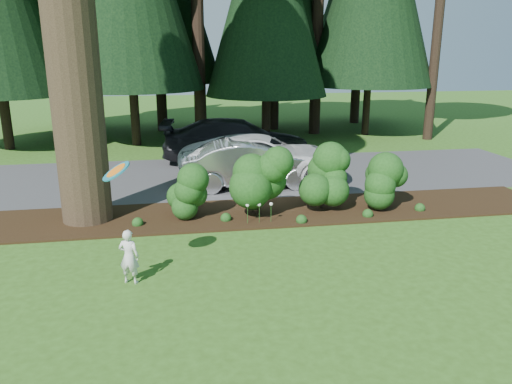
{
  "coord_description": "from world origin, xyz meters",
  "views": [
    {
      "loc": [
        -2.37,
        -9.31,
        4.26
      ],
      "look_at": [
        -0.65,
        0.87,
        1.3
      ],
      "focal_mm": 35.0,
      "sensor_mm": 36.0,
      "label": 1
    }
  ],
  "objects_px": {
    "car_silver_wagon": "(251,164)",
    "frisbee": "(116,171)",
    "child": "(129,257)",
    "car_dark_suv": "(237,141)",
    "car_white_suv": "(263,158)"
  },
  "relations": [
    {
      "from": "car_dark_suv",
      "to": "child",
      "type": "distance_m",
      "value": 10.55
    },
    {
      "from": "car_silver_wagon",
      "to": "car_dark_suv",
      "type": "relative_size",
      "value": 0.78
    },
    {
      "from": "car_silver_wagon",
      "to": "child",
      "type": "xyz_separation_m",
      "value": [
        -3.34,
        -6.33,
        -0.23
      ]
    },
    {
      "from": "car_silver_wagon",
      "to": "car_dark_suv",
      "type": "height_order",
      "value": "car_dark_suv"
    },
    {
      "from": "car_white_suv",
      "to": "frisbee",
      "type": "relative_size",
      "value": 10.04
    },
    {
      "from": "car_white_suv",
      "to": "car_dark_suv",
      "type": "bearing_deg",
      "value": 17.41
    },
    {
      "from": "car_silver_wagon",
      "to": "child",
      "type": "bearing_deg",
      "value": 151.28
    },
    {
      "from": "car_silver_wagon",
      "to": "frisbee",
      "type": "bearing_deg",
      "value": 151.14
    },
    {
      "from": "car_white_suv",
      "to": "car_dark_suv",
      "type": "distance_m",
      "value": 3.08
    },
    {
      "from": "child",
      "to": "frisbee",
      "type": "height_order",
      "value": "frisbee"
    },
    {
      "from": "car_silver_wagon",
      "to": "child",
      "type": "relative_size",
      "value": 4.19
    },
    {
      "from": "car_silver_wagon",
      "to": "car_dark_suv",
      "type": "xyz_separation_m",
      "value": [
        0.03,
        3.66,
        0.1
      ]
    },
    {
      "from": "child",
      "to": "car_dark_suv",
      "type": "bearing_deg",
      "value": -89.52
    },
    {
      "from": "frisbee",
      "to": "car_silver_wagon",
      "type": "bearing_deg",
      "value": 62.06
    },
    {
      "from": "car_silver_wagon",
      "to": "frisbee",
      "type": "xyz_separation_m",
      "value": [
        -3.43,
        -6.47,
        1.45
      ]
    }
  ]
}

